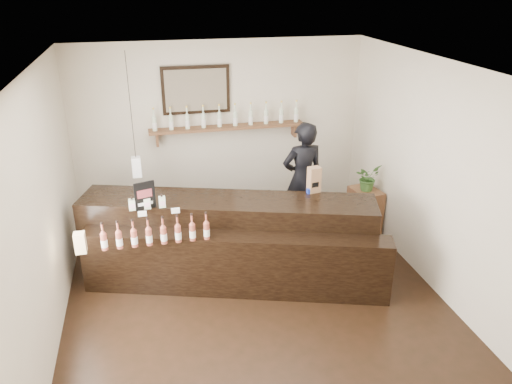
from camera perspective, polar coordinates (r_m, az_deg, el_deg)
name	(u,v)px	position (r m, az deg, el deg)	size (l,w,h in m)	color
ground	(255,298)	(6.29, -0.11, -12.04)	(5.00, 5.00, 0.00)	black
room_shell	(255,170)	(5.47, -0.12, 2.58)	(5.00, 5.00, 5.00)	beige
back_wall_decor	(210,112)	(7.66, -5.26, 9.13)	(2.66, 0.96, 1.69)	brown
counter	(229,243)	(6.46, -3.06, -5.86)	(3.80, 2.10, 1.23)	black
promo_sign	(145,196)	(6.13, -12.59, -0.42)	(0.25, 0.09, 0.35)	black
paper_bag	(314,180)	(6.51, 6.65, 1.41)	(0.17, 0.14, 0.34)	#986D49
tape_dispenser	(312,190)	(6.52, 6.43, 0.28)	(0.15, 0.08, 0.12)	#172CA4
side_cabinet	(364,211)	(7.76, 12.27, -2.18)	(0.44, 0.55, 0.71)	brown
potted_plant	(368,178)	(7.54, 12.64, 1.63)	(0.36, 0.31, 0.40)	#376026
shopkeeper	(303,172)	(7.40, 5.36, 2.29)	(0.72, 0.47, 1.98)	black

